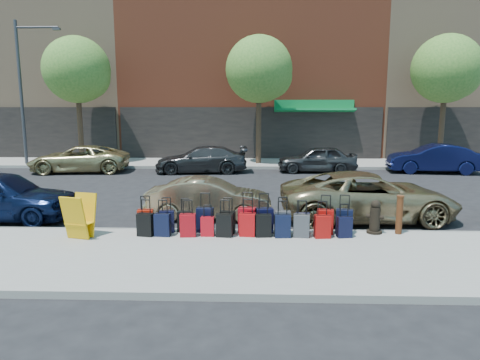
{
  "coord_description": "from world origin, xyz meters",
  "views": [
    {
      "loc": [
        0.22,
        -15.5,
        3.35
      ],
      "look_at": [
        -0.23,
        -1.5,
        0.98
      ],
      "focal_mm": 32.0,
      "sensor_mm": 36.0,
      "label": 1
    }
  ],
  "objects_px": {
    "streetlight": "(24,84)",
    "car_far_1": "(201,159)",
    "car_far_2": "(317,159)",
    "car_far_0": "(79,159)",
    "fire_hydrant": "(375,218)",
    "suitcase_front_5": "(247,220)",
    "tree_left": "(79,72)",
    "tree_right": "(449,71)",
    "display_rack": "(80,217)",
    "bollard": "(399,214)",
    "car_near_2": "(368,196)",
    "car_far_3": "(434,159)",
    "tree_center": "(261,71)",
    "car_near_1": "(209,199)"
  },
  "relations": [
    {
      "from": "bollard",
      "to": "car_near_1",
      "type": "distance_m",
      "value": 5.45
    },
    {
      "from": "fire_hydrant",
      "to": "car_near_2",
      "type": "height_order",
      "value": "car_near_2"
    },
    {
      "from": "suitcase_front_5",
      "to": "car_near_1",
      "type": "relative_size",
      "value": 0.28
    },
    {
      "from": "streetlight",
      "to": "car_far_2",
      "type": "relative_size",
      "value": 1.95
    },
    {
      "from": "tree_left",
      "to": "suitcase_front_5",
      "type": "relative_size",
      "value": 6.87
    },
    {
      "from": "tree_left",
      "to": "fire_hydrant",
      "type": "height_order",
      "value": "tree_left"
    },
    {
      "from": "tree_center",
      "to": "car_far_2",
      "type": "distance_m",
      "value": 6.1
    },
    {
      "from": "bollard",
      "to": "car_far_0",
      "type": "height_order",
      "value": "car_far_0"
    },
    {
      "from": "fire_hydrant",
      "to": "car_far_1",
      "type": "bearing_deg",
      "value": 141.55
    },
    {
      "from": "car_far_2",
      "to": "car_far_3",
      "type": "bearing_deg",
      "value": 89.63
    },
    {
      "from": "bollard",
      "to": "car_near_1",
      "type": "relative_size",
      "value": 0.27
    },
    {
      "from": "tree_center",
      "to": "car_far_1",
      "type": "relative_size",
      "value": 1.53
    },
    {
      "from": "bollard",
      "to": "car_near_2",
      "type": "height_order",
      "value": "car_near_2"
    },
    {
      "from": "tree_left",
      "to": "tree_center",
      "type": "distance_m",
      "value": 10.5
    },
    {
      "from": "fire_hydrant",
      "to": "suitcase_front_5",
      "type": "bearing_deg",
      "value": -154.93
    },
    {
      "from": "car_near_1",
      "to": "car_far_1",
      "type": "xyz_separation_m",
      "value": [
        -1.39,
        9.4,
        0.07
      ]
    },
    {
      "from": "tree_left",
      "to": "bollard",
      "type": "relative_size",
      "value": 7.25
    },
    {
      "from": "tree_center",
      "to": "tree_right",
      "type": "xyz_separation_m",
      "value": [
        10.5,
        0.0,
        0.0
      ]
    },
    {
      "from": "fire_hydrant",
      "to": "display_rack",
      "type": "height_order",
      "value": "display_rack"
    },
    {
      "from": "display_rack",
      "to": "car_far_3",
      "type": "relative_size",
      "value": 0.24
    },
    {
      "from": "fire_hydrant",
      "to": "car_far_0",
      "type": "relative_size",
      "value": 0.17
    },
    {
      "from": "bollard",
      "to": "car_far_2",
      "type": "xyz_separation_m",
      "value": [
        -0.4,
        11.7,
        0.03
      ]
    },
    {
      "from": "streetlight",
      "to": "car_far_1",
      "type": "distance_m",
      "value": 11.24
    },
    {
      "from": "fire_hydrant",
      "to": "display_rack",
      "type": "distance_m",
      "value": 7.47
    },
    {
      "from": "car_far_2",
      "to": "car_far_0",
      "type": "bearing_deg",
      "value": -87.7
    },
    {
      "from": "car_near_2",
      "to": "car_far_3",
      "type": "distance_m",
      "value": 11.33
    },
    {
      "from": "tree_left",
      "to": "tree_right",
      "type": "height_order",
      "value": "same"
    },
    {
      "from": "tree_right",
      "to": "tree_left",
      "type": "bearing_deg",
      "value": 180.0
    },
    {
      "from": "fire_hydrant",
      "to": "car_far_0",
      "type": "distance_m",
      "value": 16.67
    },
    {
      "from": "car_far_2",
      "to": "fire_hydrant",
      "type": "bearing_deg",
      "value": -0.59
    },
    {
      "from": "car_far_1",
      "to": "car_near_2",
      "type": "bearing_deg",
      "value": 28.66
    },
    {
      "from": "car_near_2",
      "to": "car_near_1",
      "type": "bearing_deg",
      "value": 87.33
    },
    {
      "from": "tree_center",
      "to": "car_near_1",
      "type": "height_order",
      "value": "tree_center"
    },
    {
      "from": "display_rack",
      "to": "tree_center",
      "type": "bearing_deg",
      "value": 86.77
    },
    {
      "from": "display_rack",
      "to": "car_far_3",
      "type": "distance_m",
      "value": 18.34
    },
    {
      "from": "bollard",
      "to": "car_far_1",
      "type": "bearing_deg",
      "value": 119.69
    },
    {
      "from": "suitcase_front_5",
      "to": "fire_hydrant",
      "type": "distance_m",
      "value": 3.3
    },
    {
      "from": "display_rack",
      "to": "bollard",
      "type": "bearing_deg",
      "value": 18.76
    },
    {
      "from": "tree_right",
      "to": "bollard",
      "type": "relative_size",
      "value": 7.25
    },
    {
      "from": "tree_right",
      "to": "streetlight",
      "type": "xyz_separation_m",
      "value": [
        -23.94,
        -0.7,
        -0.75
      ]
    },
    {
      "from": "suitcase_front_5",
      "to": "car_near_2",
      "type": "bearing_deg",
      "value": 37.83
    },
    {
      "from": "tree_right",
      "to": "tree_center",
      "type": "bearing_deg",
      "value": 180.0
    },
    {
      "from": "car_near_2",
      "to": "car_far_2",
      "type": "bearing_deg",
      "value": -2.0
    },
    {
      "from": "bollard",
      "to": "car_far_1",
      "type": "relative_size",
      "value": 0.21
    },
    {
      "from": "bollard",
      "to": "suitcase_front_5",
      "type": "bearing_deg",
      "value": -179.88
    },
    {
      "from": "tree_center",
      "to": "car_far_1",
      "type": "distance_m",
      "value": 6.38
    },
    {
      "from": "car_far_0",
      "to": "car_far_2",
      "type": "relative_size",
      "value": 1.24
    },
    {
      "from": "car_far_0",
      "to": "suitcase_front_5",
      "type": "bearing_deg",
      "value": 32.22
    },
    {
      "from": "streetlight",
      "to": "fire_hydrant",
      "type": "bearing_deg",
      "value": -39.91
    },
    {
      "from": "suitcase_front_5",
      "to": "car_near_2",
      "type": "distance_m",
      "value": 4.12
    }
  ]
}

